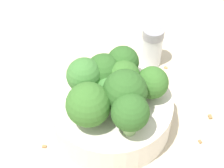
{
  "coord_description": "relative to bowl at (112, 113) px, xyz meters",
  "views": [
    {
      "loc": [
        0.14,
        0.32,
        0.46
      ],
      "look_at": [
        0.0,
        0.0,
        0.09
      ],
      "focal_mm": 60.0,
      "sensor_mm": 36.0,
      "label": 1
    }
  ],
  "objects": [
    {
      "name": "broccoli_floret_6",
      "position": [
        -0.03,
        -0.03,
        0.06
      ],
      "size": [
        0.05,
        0.05,
        0.06
      ],
      "color": "#7A9E5B",
      "rests_on": "bowl"
    },
    {
      "name": "pepper_shaker",
      "position": [
        -0.12,
        -0.1,
        0.01
      ],
      "size": [
        0.04,
        0.04,
        0.07
      ],
      "color": "silver",
      "rests_on": "ground_plane"
    },
    {
      "name": "broccoli_floret_3",
      "position": [
        -0.02,
        -0.01,
        0.06
      ],
      "size": [
        0.05,
        0.05,
        0.06
      ],
      "color": "#84AD66",
      "rests_on": "bowl"
    },
    {
      "name": "broccoli_floret_7",
      "position": [
        0.0,
        0.06,
        0.06
      ],
      "size": [
        0.05,
        0.05,
        0.06
      ],
      "color": "#84AD66",
      "rests_on": "bowl"
    },
    {
      "name": "broccoli_floret_8",
      "position": [
        -0.0,
        -0.03,
        0.06
      ],
      "size": [
        0.06,
        0.06,
        0.06
      ],
      "color": "#8EB770",
      "rests_on": "bowl"
    },
    {
      "name": "broccoli_floret_1",
      "position": [
        0.04,
        0.02,
        0.06
      ],
      "size": [
        0.06,
        0.06,
        0.07
      ],
      "color": "#8EB770",
      "rests_on": "bowl"
    },
    {
      "name": "almond_crumb_4",
      "position": [
        0.11,
        0.0,
        -0.02
      ],
      "size": [
        0.01,
        0.01,
        0.01
      ],
      "primitive_type": "cube",
      "rotation": [
        0.0,
        0.0,
        2.65
      ],
      "color": "olive",
      "rests_on": "ground_plane"
    },
    {
      "name": "almond_crumb_1",
      "position": [
        -0.1,
        0.08,
        -0.02
      ],
      "size": [
        0.0,
        0.01,
        0.01
      ],
      "primitive_type": "cube",
      "rotation": [
        0.0,
        0.0,
        1.57
      ],
      "color": "olive",
      "rests_on": "ground_plane"
    },
    {
      "name": "broccoli_floret_2",
      "position": [
        -0.05,
        0.01,
        0.05
      ],
      "size": [
        0.05,
        0.05,
        0.05
      ],
      "color": "#84AD66",
      "rests_on": "bowl"
    },
    {
      "name": "almond_crumb_2",
      "position": [
        -0.13,
        -0.07,
        -0.02
      ],
      "size": [
        0.01,
        0.01,
        0.01
      ],
      "primitive_type": "cube",
      "rotation": [
        0.0,
        0.0,
        2.12
      ],
      "color": "#AD7F4C",
      "rests_on": "ground_plane"
    },
    {
      "name": "broccoli_floret_4",
      "position": [
        0.03,
        -0.03,
        0.06
      ],
      "size": [
        0.05,
        0.05,
        0.06
      ],
      "color": "#8EB770",
      "rests_on": "bowl"
    },
    {
      "name": "bowl",
      "position": [
        0.0,
        0.0,
        0.0
      ],
      "size": [
        0.17,
        0.17,
        0.05
      ],
      "primitive_type": "cylinder",
      "color": "silver",
      "rests_on": "ground_plane"
    },
    {
      "name": "ground_plane",
      "position": [
        0.0,
        0.0,
        -0.03
      ],
      "size": [
        3.0,
        3.0,
        0.0
      ],
      "primitive_type": "plane",
      "color": "beige"
    },
    {
      "name": "broccoli_floret_5",
      "position": [
        -0.01,
        0.02,
        0.07
      ],
      "size": [
        0.06,
        0.06,
        0.07
      ],
      "color": "#7A9E5B",
      "rests_on": "bowl"
    },
    {
      "name": "broccoli_floret_0",
      "position": [
        0.01,
        -0.0,
        0.05
      ],
      "size": [
        0.04,
        0.04,
        0.05
      ],
      "color": "#84AD66",
      "rests_on": "bowl"
    },
    {
      "name": "almond_crumb_0",
      "position": [
        -0.14,
        0.05,
        -0.02
      ],
      "size": [
        0.01,
        0.01,
        0.01
      ],
      "primitive_type": "cube",
      "rotation": [
        0.0,
        0.0,
        1.3
      ],
      "color": "olive",
      "rests_on": "ground_plane"
    }
  ]
}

